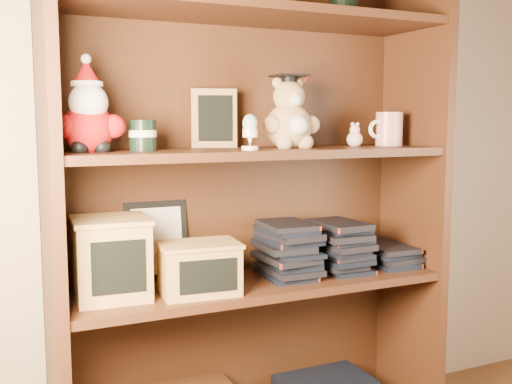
% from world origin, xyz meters
% --- Properties ---
extents(bookcase, '(1.20, 0.35, 1.60)m').
position_xyz_m(bookcase, '(-0.04, 1.36, 0.78)').
color(bookcase, '#432413').
rests_on(bookcase, ground).
extents(shelf_lower, '(1.14, 0.33, 0.02)m').
position_xyz_m(shelf_lower, '(-0.04, 1.30, 0.54)').
color(shelf_lower, '#432413').
rests_on(shelf_lower, ground).
extents(shelf_upper, '(1.14, 0.33, 0.02)m').
position_xyz_m(shelf_upper, '(-0.04, 1.30, 0.94)').
color(shelf_upper, '#432413').
rests_on(shelf_upper, ground).
extents(santa_plush, '(0.19, 0.13, 0.26)m').
position_xyz_m(santa_plush, '(-0.52, 1.30, 1.05)').
color(santa_plush, '#A50F0F').
rests_on(santa_plush, shelf_upper).
extents(teachers_tin, '(0.08, 0.08, 0.08)m').
position_xyz_m(teachers_tin, '(-0.38, 1.30, 0.99)').
color(teachers_tin, black).
rests_on(teachers_tin, shelf_upper).
extents(chalkboard_plaque, '(0.14, 0.10, 0.18)m').
position_xyz_m(chalkboard_plaque, '(-0.13, 1.42, 1.04)').
color(chalkboard_plaque, '#9E7547').
rests_on(chalkboard_plaque, shelf_upper).
extents(egg_cup, '(0.05, 0.05, 0.10)m').
position_xyz_m(egg_cup, '(-0.09, 1.23, 1.00)').
color(egg_cup, white).
rests_on(egg_cup, shelf_upper).
extents(grad_teddy_bear, '(0.19, 0.16, 0.23)m').
position_xyz_m(grad_teddy_bear, '(0.07, 1.30, 1.04)').
color(grad_teddy_bear, tan).
rests_on(grad_teddy_bear, shelf_upper).
extents(pink_figurine, '(0.05, 0.05, 0.08)m').
position_xyz_m(pink_figurine, '(0.31, 1.30, 0.98)').
color(pink_figurine, beige).
rests_on(pink_figurine, shelf_upper).
extents(teacher_mug, '(0.12, 0.09, 0.11)m').
position_xyz_m(teacher_mug, '(0.44, 1.30, 1.00)').
color(teacher_mug, silver).
rests_on(teacher_mug, shelf_upper).
extents(certificate_frame, '(0.19, 0.05, 0.24)m').
position_xyz_m(certificate_frame, '(-0.31, 1.44, 0.67)').
color(certificate_frame, black).
rests_on(certificate_frame, shelf_lower).
extents(treats_box, '(0.21, 0.21, 0.22)m').
position_xyz_m(treats_box, '(-0.47, 1.30, 0.66)').
color(treats_box, tan).
rests_on(treats_box, shelf_lower).
extents(pencils_box, '(0.23, 0.18, 0.15)m').
position_xyz_m(pencils_box, '(-0.24, 1.24, 0.62)').
color(pencils_box, tan).
rests_on(pencils_box, shelf_lower).
extents(book_stack_left, '(0.14, 0.20, 0.16)m').
position_xyz_m(book_stack_left, '(0.07, 1.30, 0.63)').
color(book_stack_left, black).
rests_on(book_stack_left, shelf_lower).
extents(book_stack_mid, '(0.14, 0.20, 0.16)m').
position_xyz_m(book_stack_mid, '(0.26, 1.30, 0.63)').
color(book_stack_mid, black).
rests_on(book_stack_mid, shelf_lower).
extents(book_stack_right, '(0.14, 0.20, 0.06)m').
position_xyz_m(book_stack_right, '(0.45, 1.30, 0.58)').
color(book_stack_right, black).
rests_on(book_stack_right, shelf_lower).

